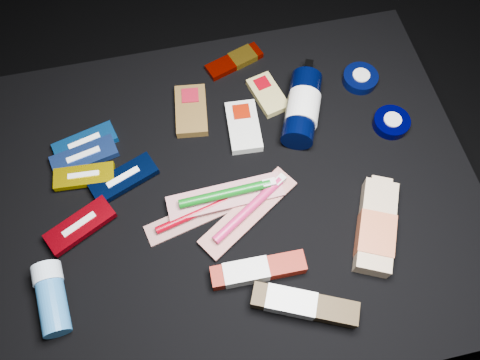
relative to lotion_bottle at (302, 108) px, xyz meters
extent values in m
plane|color=black|center=(-0.18, -0.14, -0.43)|extent=(3.00, 3.00, 0.00)
cube|color=black|center=(-0.18, -0.14, -0.23)|extent=(0.98, 0.78, 0.40)
cube|color=#0E52A8|center=(-0.46, 0.03, -0.03)|extent=(0.14, 0.08, 0.02)
cube|color=white|center=(-0.46, 0.03, -0.03)|extent=(0.07, 0.03, 0.02)
cube|color=navy|center=(-0.46, 0.00, -0.02)|extent=(0.14, 0.08, 0.02)
cube|color=silver|center=(-0.46, 0.00, -0.02)|extent=(0.07, 0.03, 0.02)
cube|color=black|center=(-0.39, -0.07, -0.02)|extent=(0.14, 0.10, 0.02)
cube|color=white|center=(-0.39, -0.07, -0.02)|extent=(0.07, 0.04, 0.02)
cube|color=#E0BF00|center=(-0.47, -0.05, -0.02)|extent=(0.12, 0.05, 0.01)
cube|color=silver|center=(-0.47, -0.05, -0.02)|extent=(0.06, 0.02, 0.02)
cube|color=#8B020C|center=(-0.48, -0.16, -0.02)|extent=(0.14, 0.10, 0.02)
cube|color=silver|center=(-0.48, -0.16, -0.02)|extent=(0.07, 0.04, 0.02)
cube|color=brown|center=(-0.23, 0.06, -0.02)|extent=(0.08, 0.13, 0.02)
cube|color=maroon|center=(-0.23, 0.09, -0.02)|extent=(0.04, 0.04, 0.02)
cube|color=silver|center=(-0.13, 0.00, -0.02)|extent=(0.07, 0.12, 0.02)
cube|color=#7A1001|center=(-0.13, 0.03, -0.02)|extent=(0.04, 0.04, 0.02)
cube|color=tan|center=(-0.06, 0.07, -0.03)|extent=(0.08, 0.11, 0.02)
cube|color=#700009|center=(-0.06, 0.09, -0.02)|extent=(0.04, 0.04, 0.02)
cube|color=#760700|center=(-0.11, 0.17, -0.03)|extent=(0.14, 0.08, 0.01)
cube|color=#B1821A|center=(-0.09, 0.18, -0.03)|extent=(0.07, 0.06, 0.02)
cylinder|color=black|center=(0.00, 0.00, 0.00)|extent=(0.13, 0.18, 0.07)
cylinder|color=silver|center=(0.00, -0.01, 0.00)|extent=(0.09, 0.10, 0.07)
cylinder|color=black|center=(0.04, 0.09, 0.00)|extent=(0.03, 0.03, 0.02)
cube|color=black|center=(0.05, 0.11, -0.01)|extent=(0.03, 0.03, 0.01)
cylinder|color=black|center=(0.15, 0.06, -0.02)|extent=(0.08, 0.08, 0.02)
cylinder|color=silver|center=(0.15, 0.06, -0.02)|extent=(0.04, 0.04, 0.02)
cylinder|color=black|center=(0.18, -0.06, -0.02)|extent=(0.08, 0.08, 0.02)
cylinder|color=#BBBCB8|center=(0.18, -0.06, -0.02)|extent=(0.04, 0.04, 0.02)
cube|color=tan|center=(0.07, -0.28, -0.02)|extent=(0.13, 0.19, 0.04)
cube|color=#BE5D38|center=(0.06, -0.30, -0.01)|extent=(0.10, 0.10, 0.04)
cube|color=tan|center=(0.11, -0.20, -0.02)|extent=(0.05, 0.03, 0.03)
cylinder|color=#2969A6|center=(-0.54, -0.30, -0.01)|extent=(0.06, 0.10, 0.05)
cylinder|color=silver|center=(-0.54, -0.24, -0.01)|extent=(0.06, 0.04, 0.05)
cube|color=#AEA7A2|center=(-0.27, -0.18, -0.03)|extent=(0.20, 0.09, 0.01)
cylinder|color=#7B000C|center=(-0.27, -0.18, -0.02)|extent=(0.15, 0.05, 0.02)
cube|color=white|center=(-0.20, -0.16, -0.02)|extent=(0.02, 0.02, 0.01)
cube|color=#B7B0AB|center=(-0.16, -0.20, -0.02)|extent=(0.22, 0.16, 0.01)
cylinder|color=#B01A50|center=(-0.16, -0.20, -0.01)|extent=(0.16, 0.11, 0.02)
cube|color=silver|center=(-0.09, -0.15, -0.01)|extent=(0.03, 0.03, 0.01)
cube|color=silver|center=(-0.20, -0.16, -0.02)|extent=(0.23, 0.06, 0.01)
cylinder|color=#06580E|center=(-0.20, -0.16, 0.00)|extent=(0.18, 0.02, 0.02)
cube|color=silver|center=(-0.11, -0.15, 0.00)|extent=(0.03, 0.02, 0.01)
cube|color=maroon|center=(-0.17, -0.31, -0.02)|extent=(0.17, 0.04, 0.03)
cube|color=beige|center=(-0.19, -0.31, -0.02)|extent=(0.08, 0.04, 0.03)
cube|color=#332411|center=(-0.10, -0.39, -0.01)|extent=(0.19, 0.11, 0.03)
cube|color=silver|center=(-0.13, -0.38, -0.01)|extent=(0.10, 0.08, 0.04)
camera|label=1|loc=(-0.25, -0.52, 0.82)|focal=35.00mm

